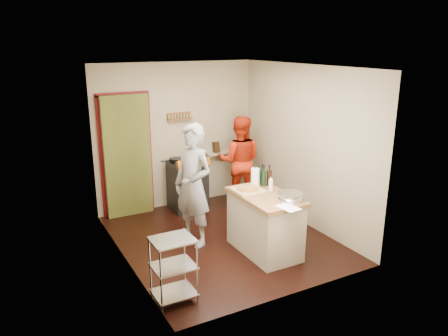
{
  "coord_description": "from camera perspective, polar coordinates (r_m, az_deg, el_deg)",
  "views": [
    {
      "loc": [
        -2.9,
        -5.44,
        2.94
      ],
      "look_at": [
        0.03,
        0.0,
        1.14
      ],
      "focal_mm": 35.0,
      "sensor_mm": 36.0,
      "label": 1
    }
  ],
  "objects": [
    {
      "name": "left_wall",
      "position": [
        5.86,
        -13.28,
        -0.45
      ],
      "size": [
        0.04,
        3.5,
        2.6
      ],
      "primitive_type": "cube",
      "color": "tan",
      "rests_on": "ground"
    },
    {
      "name": "right_wall",
      "position": [
        7.19,
        10.4,
        2.81
      ],
      "size": [
        0.04,
        3.5,
        2.6
      ],
      "primitive_type": "cube",
      "color": "tan",
      "rests_on": "ground"
    },
    {
      "name": "floor",
      "position": [
        6.83,
        -0.21,
        -9.21
      ],
      "size": [
        3.5,
        3.5,
        0.0
      ],
      "primitive_type": "plane",
      "color": "black",
      "rests_on": "ground"
    },
    {
      "name": "person_stripe",
      "position": [
        6.39,
        -4.07,
        -2.28
      ],
      "size": [
        0.65,
        0.78,
        1.83
      ],
      "primitive_type": "imported",
      "rotation": [
        0.0,
        0.0,
        -1.2
      ],
      "color": "silver",
      "rests_on": "ground"
    },
    {
      "name": "island",
      "position": [
        6.29,
        5.36,
        -6.99
      ],
      "size": [
        0.68,
        1.29,
        1.18
      ],
      "color": "#BFB4A2",
      "rests_on": "ground"
    },
    {
      "name": "ceiling",
      "position": [
        6.18,
        -0.24,
        13.2
      ],
      "size": [
        3.0,
        3.5,
        0.02
      ],
      "primitive_type": "cube",
      "color": "white",
      "rests_on": "back_wall"
    },
    {
      "name": "wire_shelving",
      "position": [
        5.19,
        -6.62,
        -12.7
      ],
      "size": [
        0.48,
        0.4,
        0.8
      ],
      "color": "silver",
      "rests_on": "ground"
    },
    {
      "name": "back_wall",
      "position": [
        7.78,
        -10.62,
        2.55
      ],
      "size": [
        3.0,
        0.44,
        2.6
      ],
      "color": "tan",
      "rests_on": "ground"
    },
    {
      "name": "person_red",
      "position": [
        7.99,
        2.06,
        0.94
      ],
      "size": [
        1.02,
        0.97,
        1.66
      ],
      "primitive_type": "imported",
      "rotation": [
        0.0,
        0.0,
        2.57
      ],
      "color": "#B7230C",
      "rests_on": "ground"
    },
    {
      "name": "stove",
      "position": [
        7.88,
        -4.78,
        -2.22
      ],
      "size": [
        0.6,
        0.63,
        1.0
      ],
      "color": "black",
      "rests_on": "ground"
    }
  ]
}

